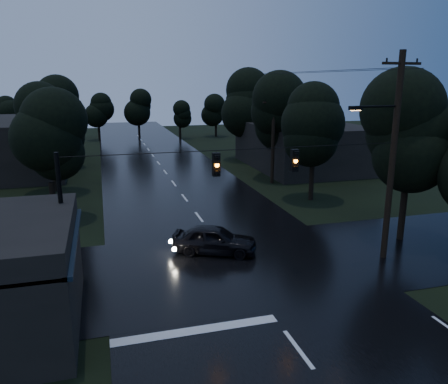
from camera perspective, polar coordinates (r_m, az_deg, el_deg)
main_road at (r=38.01m, az=-6.57°, el=1.09°), size 12.00×120.00×0.02m
cross_street at (r=21.27m, az=1.50°, el=-9.63°), size 60.00×9.00×0.02m
building_far_right at (r=45.59m, az=10.20°, el=5.98°), size 10.00×14.00×4.40m
building_far_left at (r=47.66m, az=-25.66°, el=5.51°), size 10.00×16.00×5.00m
utility_pole_main at (r=22.24m, az=21.02°, el=4.64°), size 3.50×0.30×10.00m
utility_pole_far at (r=37.63m, az=6.43°, el=6.97°), size 2.00×0.30×7.50m
anchor_pole_left at (r=18.51m, az=-20.27°, el=-4.32°), size 0.18×0.18×6.00m
span_signals at (r=18.97m, az=4.12°, el=3.99°), size 15.00×0.37×1.12m
tree_corner_near at (r=25.29m, az=23.24°, el=7.18°), size 4.48×4.48×9.44m
tree_left_a at (r=28.93m, az=-22.14°, el=6.54°), size 3.92×3.92×8.26m
tree_left_b at (r=36.87m, az=-21.88°, el=8.61°), size 4.20×4.20×8.85m
tree_left_c at (r=46.83m, az=-21.49°, el=10.11°), size 4.48×4.48×9.44m
tree_right_a at (r=32.31m, az=11.72°, el=8.67°), size 4.20×4.20×8.85m
tree_right_b at (r=39.76m, az=7.18°, el=10.40°), size 4.48×4.48×9.44m
tree_right_c at (r=49.29m, az=3.26°, el=11.66°), size 4.76×4.76×10.03m
car at (r=22.51m, az=-1.24°, el=-6.23°), size 4.64×3.33×1.47m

